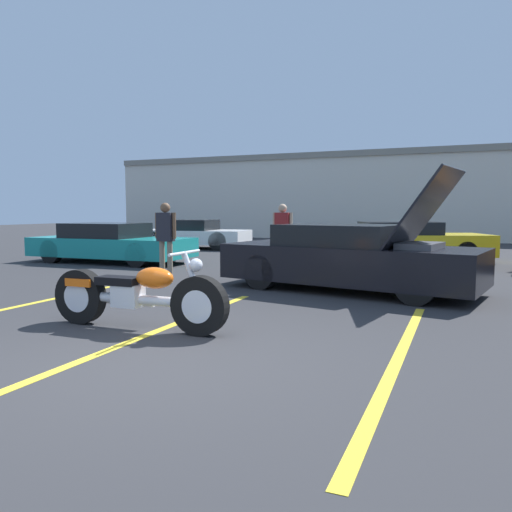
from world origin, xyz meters
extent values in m
plane|color=#2D2D30|center=(0.00, 0.00, 0.00)|extent=(80.00, 80.00, 0.00)
cube|color=yellow|center=(-0.62, 1.17, 0.00)|extent=(0.12, 5.26, 0.01)
cube|color=yellow|center=(2.23, 1.17, 0.00)|extent=(0.12, 5.26, 0.01)
cube|color=beige|center=(0.00, 22.81, 2.20)|extent=(32.00, 4.00, 4.40)
cube|color=gray|center=(0.00, 22.81, 4.25)|extent=(32.00, 4.20, 0.30)
cylinder|color=black|center=(-0.04, 1.17, 0.35)|extent=(0.71, 0.18, 0.71)
cylinder|color=black|center=(-1.78, 1.13, 0.35)|extent=(0.71, 0.18, 0.71)
cylinder|color=silver|center=(-0.04, 1.17, 0.35)|extent=(0.39, 0.18, 0.39)
cylinder|color=silver|center=(-1.78, 1.13, 0.35)|extent=(0.39, 0.18, 0.39)
cylinder|color=silver|center=(-0.91, 1.15, 0.37)|extent=(1.48, 0.15, 0.12)
cube|color=silver|center=(-1.04, 1.15, 0.41)|extent=(0.37, 0.25, 0.28)
ellipsoid|color=orange|center=(-0.65, 1.16, 0.65)|extent=(0.51, 0.29, 0.26)
cube|color=black|center=(-1.17, 1.15, 0.59)|extent=(0.56, 0.27, 0.10)
cube|color=orange|center=(-1.74, 1.13, 0.55)|extent=(0.39, 0.23, 0.10)
cylinder|color=silver|center=(-0.13, 1.17, 0.68)|extent=(0.31, 0.08, 0.63)
cylinder|color=silver|center=(-0.23, 1.17, 0.97)|extent=(0.05, 0.70, 0.04)
sphere|color=silver|center=(-0.08, 1.17, 0.83)|extent=(0.16, 0.16, 0.16)
cylinder|color=silver|center=(-1.30, 1.25, 0.31)|extent=(1.13, 0.12, 0.09)
cube|color=black|center=(0.88, 5.11, 0.50)|extent=(4.84, 2.58, 0.65)
cube|color=black|center=(0.70, 5.15, 1.02)|extent=(2.33, 1.94, 0.38)
cylinder|color=black|center=(2.13, 4.09, 0.32)|extent=(0.68, 0.34, 0.65)
cylinder|color=black|center=(2.42, 5.60, 0.32)|extent=(0.68, 0.34, 0.65)
cylinder|color=black|center=(-0.67, 4.63, 0.32)|extent=(0.68, 0.34, 0.65)
cylinder|color=black|center=(-0.38, 6.13, 0.32)|extent=(0.68, 0.34, 0.65)
cube|color=black|center=(2.17, 4.87, 1.49)|extent=(1.24, 1.76, 1.34)
cube|color=#4C4C51|center=(2.12, 4.88, 0.79)|extent=(0.77, 1.06, 0.28)
cube|color=white|center=(-6.85, 12.95, 0.45)|extent=(4.35, 2.35, 0.52)
cube|color=black|center=(-7.02, 12.93, 0.91)|extent=(2.06, 1.89, 0.40)
cylinder|color=black|center=(-5.47, 12.29, 0.34)|extent=(0.71, 0.30, 0.68)
cylinder|color=black|center=(-5.67, 13.93, 0.34)|extent=(0.71, 0.30, 0.68)
cylinder|color=black|center=(-8.03, 11.98, 0.34)|extent=(0.71, 0.30, 0.68)
cylinder|color=black|center=(-8.23, 13.62, 0.34)|extent=(0.71, 0.30, 0.68)
cube|color=teal|center=(-6.39, 7.49, 0.44)|extent=(4.64, 1.85, 0.53)
cube|color=black|center=(-6.58, 7.48, 0.91)|extent=(2.10, 1.64, 0.41)
cylinder|color=black|center=(-4.95, 6.72, 0.32)|extent=(0.64, 0.23, 0.64)
cylinder|color=black|center=(-4.98, 8.29, 0.32)|extent=(0.64, 0.23, 0.64)
cylinder|color=black|center=(-7.81, 6.68, 0.32)|extent=(0.64, 0.23, 0.64)
cylinder|color=black|center=(-7.83, 8.25, 0.32)|extent=(0.64, 0.23, 0.64)
cube|color=yellow|center=(1.21, 11.09, 0.48)|extent=(4.99, 3.44, 0.61)
cube|color=black|center=(1.04, 11.02, 0.96)|extent=(2.55, 2.30, 0.36)
cylinder|color=black|center=(2.85, 10.92, 0.31)|extent=(0.66, 0.44, 0.62)
cylinder|color=black|center=(2.24, 12.37, 0.31)|extent=(0.66, 0.44, 0.62)
cylinder|color=black|center=(0.18, 9.81, 0.31)|extent=(0.66, 0.44, 0.62)
cylinder|color=black|center=(-0.42, 11.27, 0.31)|extent=(0.66, 0.44, 0.62)
cylinder|color=gray|center=(-1.51, 7.88, 0.39)|extent=(0.12, 0.12, 0.79)
cylinder|color=gray|center=(-1.31, 7.88, 0.39)|extent=(0.12, 0.12, 0.79)
cube|color=maroon|center=(-1.41, 7.88, 1.10)|extent=(0.36, 0.20, 0.62)
cylinder|color=tan|center=(-1.63, 7.88, 1.13)|extent=(0.08, 0.08, 0.56)
cylinder|color=tan|center=(-1.19, 7.88, 1.13)|extent=(0.08, 0.08, 0.56)
sphere|color=tan|center=(-1.41, 7.88, 1.52)|extent=(0.21, 0.21, 0.21)
cylinder|color=gray|center=(-3.34, 5.40, 0.40)|extent=(0.12, 0.12, 0.79)
cylinder|color=gray|center=(-3.14, 5.40, 0.40)|extent=(0.12, 0.12, 0.79)
cube|color=#26262D|center=(-3.24, 5.40, 1.10)|extent=(0.36, 0.20, 0.63)
cylinder|color=brown|center=(-3.46, 5.40, 1.14)|extent=(0.08, 0.08, 0.56)
cylinder|color=brown|center=(-3.02, 5.40, 1.14)|extent=(0.08, 0.08, 0.56)
sphere|color=brown|center=(-3.24, 5.40, 1.52)|extent=(0.21, 0.21, 0.21)
camera|label=1|loc=(2.79, -3.89, 1.47)|focal=35.00mm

